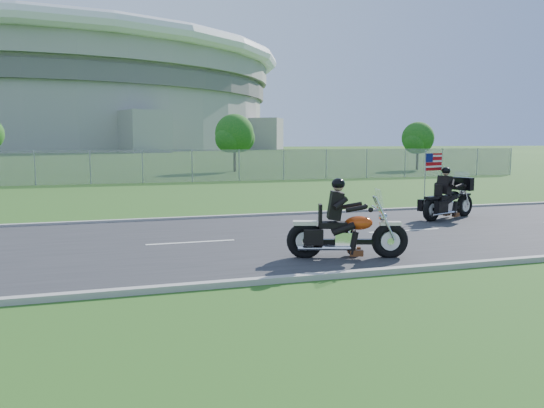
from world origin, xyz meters
name	(u,v)px	position (x,y,z in m)	size (l,w,h in m)	color
ground	(268,240)	(0.00, 0.00, 0.00)	(420.00, 420.00, 0.00)	#254716
road	(268,239)	(0.00, 0.00, 0.02)	(120.00, 8.00, 0.04)	#28282B
curb_north	(233,217)	(0.00, 4.05, 0.05)	(120.00, 0.18, 0.12)	#9E9B93
curb_south	(330,276)	(0.00, -4.05, 0.05)	(120.00, 0.18, 0.12)	#9E9B93
fence	(90,167)	(-5.00, 20.00, 1.00)	(60.00, 0.03, 2.00)	gray
stadium	(55,99)	(-20.00, 170.00, 15.58)	(140.40, 140.40, 29.20)	#A3A099
tree_fence_near	(235,136)	(6.04, 30.04, 2.97)	(3.52, 3.28, 4.75)	#382316
tree_fence_far	(418,140)	(22.04, 28.03, 2.64)	(3.08, 2.87, 4.20)	#382316
motorcycle_lead	(345,234)	(0.96, -2.65, 0.56)	(2.58, 1.14, 1.78)	black
motorcycle_follow	(448,202)	(6.60, 1.67, 0.59)	(2.48, 1.28, 2.15)	black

